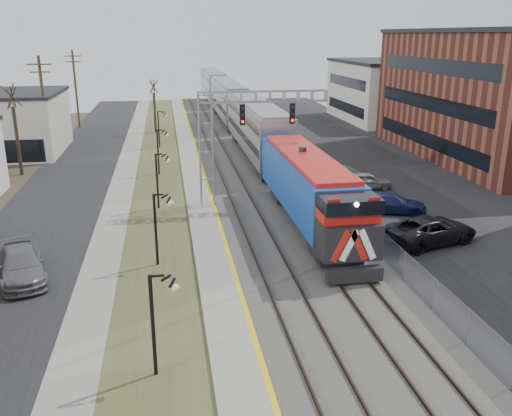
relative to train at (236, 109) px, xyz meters
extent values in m
cube|color=black|center=(-17.00, -23.10, -2.90)|extent=(7.00, 120.00, 0.04)
cube|color=gray|center=(-12.50, -23.10, -2.88)|extent=(2.00, 120.00, 0.08)
cube|color=#434726|center=(-9.50, -23.10, -2.89)|extent=(4.00, 120.00, 0.06)
cube|color=gray|center=(-6.50, -23.10, -2.80)|extent=(2.00, 120.00, 0.24)
cube|color=#595651|center=(-1.50, -23.10, -2.82)|extent=(8.00, 120.00, 0.20)
cube|color=black|center=(10.50, -23.10, -2.90)|extent=(16.00, 120.00, 0.04)
cube|color=gold|center=(-5.62, -23.10, -2.67)|extent=(0.24, 120.00, 0.01)
cube|color=#2D2119|center=(-4.25, -23.10, -2.64)|extent=(0.08, 120.00, 0.15)
cube|color=#2D2119|center=(-2.75, -23.10, -2.64)|extent=(0.08, 120.00, 0.15)
cube|color=#2D2119|center=(-0.75, -23.10, -2.64)|extent=(0.08, 120.00, 0.15)
cube|color=#2D2119|center=(0.75, -23.10, -2.64)|extent=(0.08, 120.00, 0.15)
cube|color=#1547AF|center=(0.00, -35.72, -0.44)|extent=(3.00, 17.00, 4.25)
cube|color=black|center=(0.00, -44.42, -2.22)|extent=(2.80, 0.50, 0.70)
cube|color=#A3A5AE|center=(0.00, -15.42, 0.09)|extent=(3.00, 22.00, 5.33)
cube|color=#A3A5AE|center=(0.00, 7.38, 0.09)|extent=(3.00, 22.00, 5.33)
cube|color=#A3A5AE|center=(0.00, 30.18, 0.09)|extent=(3.00, 22.00, 5.33)
cube|color=gray|center=(-6.00, -30.10, 1.08)|extent=(1.00, 1.00, 8.00)
cube|color=gray|center=(-2.00, -30.10, 4.83)|extent=(9.00, 0.80, 0.80)
cube|color=black|center=(-3.50, -30.55, 3.68)|extent=(0.35, 0.25, 1.40)
cube|color=black|center=(0.00, -30.55, 3.68)|extent=(0.35, 0.25, 1.40)
cylinder|color=black|center=(-9.50, -50.10, -0.92)|extent=(0.14, 0.14, 4.00)
cylinder|color=black|center=(-9.50, -40.10, -0.92)|extent=(0.14, 0.14, 4.00)
cylinder|color=black|center=(-9.50, -30.10, -0.92)|extent=(0.14, 0.14, 4.00)
cylinder|color=black|center=(-9.50, -20.10, -0.92)|extent=(0.14, 0.14, 4.00)
cylinder|color=black|center=(-9.50, -8.10, -0.92)|extent=(0.14, 0.14, 4.00)
cylinder|color=#4C3823|center=(-20.00, -13.10, 2.08)|extent=(0.28, 0.28, 10.00)
cylinder|color=#4C3823|center=(-20.00, 6.90, 2.08)|extent=(0.28, 0.28, 10.00)
cube|color=gray|center=(2.70, -23.10, -2.12)|extent=(0.04, 120.00, 1.60)
cube|color=brown|center=(24.50, -18.10, 3.08)|extent=(16.00, 26.00, 12.00)
cube|color=beige|center=(24.50, 6.90, 1.08)|extent=(16.00, 18.00, 8.00)
cylinder|color=#382D23|center=(-21.50, -18.10, 0.06)|extent=(0.30, 0.30, 5.95)
cylinder|color=#382D23|center=(-10.00, 1.90, -0.47)|extent=(0.30, 0.30, 4.90)
imported|color=black|center=(6.44, -39.48, -2.12)|extent=(6.26, 4.16, 1.60)
imported|color=navy|center=(6.54, -33.68, -2.26)|extent=(4.93, 3.21, 1.33)
imported|color=gray|center=(6.91, -27.63, -2.24)|extent=(4.02, 1.76, 1.35)
imported|color=#0D4226|center=(5.77, -25.59, -2.23)|extent=(4.39, 2.51, 1.37)
imported|color=slate|center=(-16.24, -40.75, -2.16)|extent=(3.54, 5.60, 1.51)
camera|label=1|loc=(-8.68, -67.39, 8.94)|focal=38.00mm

